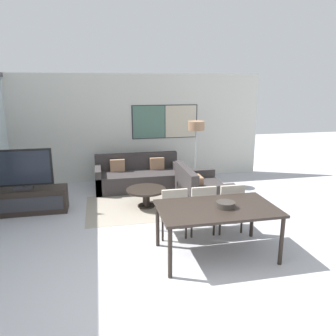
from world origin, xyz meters
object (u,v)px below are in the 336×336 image
Objects in this scene: tv_console at (25,201)px; coffee_table at (146,193)px; television at (22,169)px; fruit_bowl at (226,204)px; dining_chair_left at (173,209)px; floor_lamp at (196,129)px; dining_table at (217,211)px; sofa_main at (138,177)px; dining_chair_centre at (201,207)px; sofa_side at (199,192)px; dining_chair_right at (229,205)px.

tv_console is 2.44m from coffee_table.
fruit_bowl is (3.29, -2.43, -0.09)m from television.
floor_lamp reaches higher than dining_chair_left.
dining_chair_left reaches higher than dining_table.
sofa_main is at bearing 90.00° from coffee_table.
coffee_table is 0.94× the size of dining_chair_centre.
sofa_main is at bearing 26.06° from tv_console.
sofa_side is 1.54× the size of dining_chair_right.
tv_console is at bearing -153.94° from sofa_main.
sofa_main is at bearing 176.69° from floor_lamp.
fruit_bowl reaches higher than coffee_table.
dining_chair_left is at bearing -85.28° from sofa_main.
sofa_main is at bearing 94.72° from dining_chair_left.
sofa_main is (2.43, 1.19, 0.02)m from tv_console.
dining_chair_right is at bearing -24.24° from tv_console.
dining_table reaches higher than coffee_table.
fruit_bowl reaches higher than tv_console.
tv_console is at bearing 143.46° from fruit_bowl.
dining_chair_right is (3.67, -1.65, -0.41)m from television.
dining_chair_centre is (0.00, 0.75, -0.21)m from dining_table.
coffee_table is at bearing 98.93° from dining_chair_left.
dining_table is 6.25× the size of fruit_bowl.
dining_chair_right is at bearing 55.81° from dining_table.
dining_chair_left is 1.04m from fruit_bowl.
dining_chair_left reaches higher than tv_console.
floor_lamp is at bearing 66.11° from dining_chair_left.
dining_table is 0.92m from dining_chair_right.
coffee_table is 0.51× the size of floor_lamp.
dining_chair_left is 1.00× the size of dining_chair_right.
dining_chair_left is (2.67, -1.66, 0.24)m from tv_console.
sofa_main is at bearing 104.62° from dining_chair_centre.
sofa_side is at bearing 57.16° from dining_chair_left.
dining_chair_right is (1.24, -1.49, 0.20)m from coffee_table.
tv_console is 0.78× the size of sofa_main.
coffee_table is 2.25m from floor_lamp.
floor_lamp reaches higher than television.
floor_lamp reaches higher than sofa_side.
tv_console is 4.13m from fruit_bowl.
fruit_bowl is at bearing -76.74° from sofa_main.
floor_lamp is (0.72, 2.75, 0.95)m from dining_chair_centre.
television reaches higher than sofa_main.
tv_console is at bearing 155.76° from dining_chair_right.
fruit_bowl is at bearing -51.33° from dining_chair_left.
tv_console is 1.95× the size of coffee_table.
dining_chair_right reaches higher than coffee_table.
television is 1.39× the size of coffee_table.
dining_chair_centre is at bearing 90.00° from dining_table.
floor_lamp is at bearing 78.34° from dining_table.
dining_table is at bearing -71.69° from coffee_table.
dining_chair_centre is at bearing -27.41° from television.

